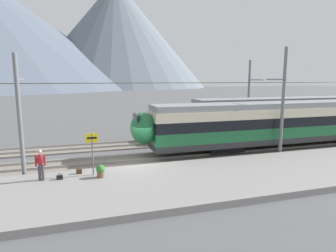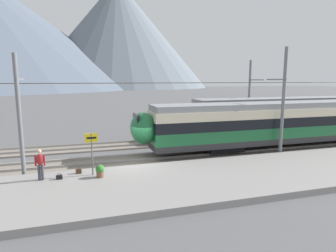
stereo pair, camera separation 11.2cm
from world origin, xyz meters
The scene contains 15 objects.
ground_plane centered at (0.00, 0.00, 0.00)m, with size 400.00×400.00×0.00m, color #565659.
platform_slab centered at (0.00, -3.91, 0.18)m, with size 120.00×6.55×0.36m, color gray.
track_near centered at (0.00, 1.59, 0.07)m, with size 120.00×3.00×0.28m.
track_far centered at (0.00, 6.29, 0.07)m, with size 120.00×3.00×0.28m.
train_near_platform centered at (15.52, 1.59, 2.23)m, with size 30.82×2.93×4.27m.
train_far_track centered at (21.61, 6.29, 2.23)m, with size 32.39×3.01×4.27m.
catenary_mast_west centered at (-6.54, -0.18, 3.75)m, with size 43.17×2.22×7.08m.
catenary_mast_mid centered at (10.89, -0.19, 4.12)m, with size 43.17×2.22×7.96m.
catenary_mast_far_side centered at (13.65, 8.28, 3.99)m, with size 43.17×2.45×7.64m.
platform_sign centered at (-2.75, -1.85, 2.10)m, with size 0.70×0.08×2.38m.
passenger_walking centered at (-5.43, -1.94, 1.30)m, with size 0.53×0.22×1.69m.
handbag_beside_passenger centered at (-4.52, -2.06, 0.48)m, with size 0.32×0.18×0.36m.
handbag_near_sign centered at (-3.52, -1.37, 0.50)m, with size 0.32×0.18×0.40m.
potted_plant_platform_edge centered at (-2.38, -2.36, 0.74)m, with size 0.48×0.48×0.70m.
mountain_central_peak centered at (23.63, 194.09, 36.99)m, with size 124.72×124.72×73.98m, color slate.
Camera 1 is at (-3.26, -17.81, 5.66)m, focal length 30.57 mm.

